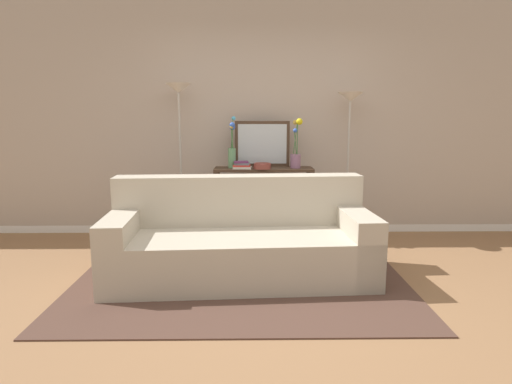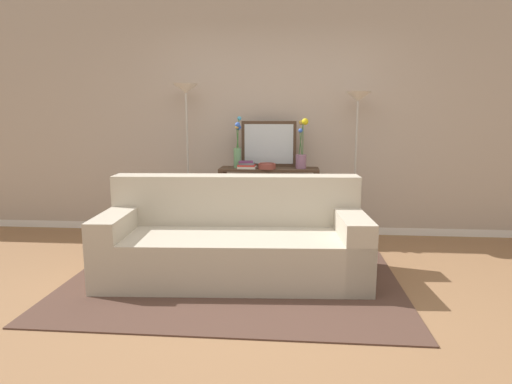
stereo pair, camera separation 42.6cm
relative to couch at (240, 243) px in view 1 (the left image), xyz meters
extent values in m
cube|color=#936B47|center=(0.29, -0.65, -0.32)|extent=(16.00, 16.00, 0.02)
cube|color=white|center=(0.29, 1.59, -0.27)|extent=(12.00, 0.15, 0.09)
cube|color=#B7A899|center=(0.29, 1.59, 1.22)|extent=(12.00, 0.14, 2.88)
cube|color=#51382D|center=(0.00, -0.16, -0.31)|extent=(2.86, 1.95, 0.01)
cube|color=#BCB29E|center=(0.00, -0.06, -0.10)|extent=(2.33, 1.05, 0.42)
cube|color=#BCB29E|center=(-0.02, 0.27, 0.34)|extent=(2.29, 0.40, 0.46)
cube|color=#BCB29E|center=(-1.01, -0.12, -0.01)|extent=(0.29, 0.93, 0.60)
cube|color=#BCB29E|center=(1.02, 0.00, -0.01)|extent=(0.29, 0.93, 0.60)
cube|color=#473323|center=(0.24, 1.19, 0.52)|extent=(1.12, 0.33, 0.03)
cube|color=#473323|center=(0.24, 1.19, -0.17)|extent=(1.03, 0.28, 0.01)
cube|color=#473323|center=(-0.29, 1.04, 0.10)|extent=(0.05, 0.05, 0.82)
cube|color=#473323|center=(0.78, 1.04, 0.10)|extent=(0.05, 0.05, 0.82)
cube|color=#473323|center=(-0.29, 1.33, 0.10)|extent=(0.05, 0.05, 0.82)
cube|color=#473323|center=(0.78, 1.33, 0.10)|extent=(0.05, 0.05, 0.82)
cylinder|color=#B7B2A8|center=(-0.71, 1.22, -0.30)|extent=(0.26, 0.26, 0.02)
cylinder|color=#B7B2A8|center=(-0.71, 1.22, 0.54)|extent=(0.02, 0.02, 1.66)
cone|color=silver|center=(-0.71, 1.22, 1.42)|extent=(0.28, 0.28, 0.10)
cylinder|color=#B7B2A8|center=(1.21, 1.22, -0.30)|extent=(0.26, 0.26, 0.02)
cylinder|color=#B7B2A8|center=(1.21, 1.22, 0.49)|extent=(0.02, 0.02, 1.56)
cone|color=silver|center=(1.21, 1.22, 1.32)|extent=(0.28, 0.28, 0.10)
cube|color=#473323|center=(0.23, 1.32, 0.80)|extent=(0.63, 0.02, 0.52)
cube|color=silver|center=(0.23, 1.31, 0.80)|extent=(0.56, 0.01, 0.45)
cylinder|color=#669E6B|center=(-0.12, 1.17, 0.65)|extent=(0.09, 0.09, 0.22)
cylinder|color=#3D7538|center=(-0.11, 1.18, 0.92)|extent=(0.02, 0.02, 0.33)
sphere|color=#4AB4E1|center=(-0.10, 1.20, 1.09)|extent=(0.05, 0.05, 0.05)
cylinder|color=#3D7538|center=(-0.12, 1.16, 0.88)|extent=(0.02, 0.01, 0.24)
sphere|color=#E9BD4D|center=(-0.11, 1.14, 1.00)|extent=(0.05, 0.05, 0.05)
cylinder|color=#3D7538|center=(-0.11, 1.18, 0.87)|extent=(0.03, 0.01, 0.23)
sphere|color=blue|center=(-0.11, 1.20, 0.99)|extent=(0.06, 0.06, 0.06)
cylinder|color=#3D7538|center=(-0.11, 1.16, 0.89)|extent=(0.03, 0.01, 0.26)
sphere|color=blue|center=(-0.11, 1.14, 1.02)|extent=(0.06, 0.06, 0.06)
cylinder|color=gray|center=(0.60, 1.16, 0.61)|extent=(0.12, 0.12, 0.16)
cylinder|color=#3D7538|center=(0.59, 1.14, 0.82)|extent=(0.04, 0.02, 0.27)
sphere|color=blue|center=(0.59, 1.12, 0.96)|extent=(0.05, 0.05, 0.05)
cylinder|color=#3D7538|center=(0.60, 1.18, 0.87)|extent=(0.05, 0.01, 0.35)
sphere|color=gold|center=(0.60, 1.20, 1.04)|extent=(0.05, 0.05, 0.05)
cylinder|color=#3D7538|center=(0.62, 1.16, 0.87)|extent=(0.01, 0.03, 0.36)
sphere|color=yellow|center=(0.64, 1.16, 1.05)|extent=(0.07, 0.07, 0.07)
cylinder|color=brown|center=(0.22, 1.09, 0.56)|extent=(0.20, 0.20, 0.05)
torus|color=brown|center=(0.22, 1.09, 0.59)|extent=(0.19, 0.19, 0.01)
cube|color=silver|center=(0.00, 1.10, 0.55)|extent=(0.21, 0.16, 0.02)
cube|color=#BC3328|center=(-0.01, 1.10, 0.57)|extent=(0.19, 0.15, 0.02)
cube|color=slate|center=(0.00, 1.11, 0.59)|extent=(0.17, 0.13, 0.02)
cube|color=#6B3360|center=(-0.01, 1.10, 0.61)|extent=(0.17, 0.14, 0.02)
cube|color=#BC3328|center=(-0.19, 1.19, -0.26)|extent=(0.05, 0.13, 0.10)
cube|color=gold|center=(-0.14, 1.19, -0.26)|extent=(0.05, 0.16, 0.11)
cube|color=navy|center=(-0.10, 1.19, -0.26)|extent=(0.03, 0.18, 0.10)
cube|color=#2D2D33|center=(-0.07, 1.19, -0.25)|extent=(0.03, 0.16, 0.12)
cube|color=tan|center=(-0.03, 1.19, -0.26)|extent=(0.04, 0.15, 0.10)
cube|color=#B77F33|center=(0.00, 1.19, -0.25)|extent=(0.03, 0.14, 0.13)
cube|color=#236033|center=(0.05, 1.19, -0.25)|extent=(0.04, 0.14, 0.13)
camera|label=1|loc=(0.09, -3.72, 1.10)|focal=30.44mm
camera|label=2|loc=(0.51, -3.70, 1.10)|focal=30.44mm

